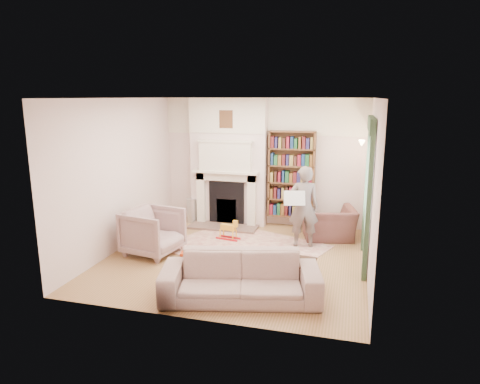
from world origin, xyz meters
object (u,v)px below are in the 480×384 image
(rocking_horse, at_px, (228,230))
(bookcase, at_px, (291,174))
(armchair_reading, at_px, (329,223))
(man_reading, at_px, (304,207))
(armchair_left, at_px, (153,232))
(paraffin_heater, at_px, (192,210))
(coffee_table, at_px, (290,273))
(sofa, at_px, (241,277))

(rocking_horse, bearing_deg, bookcase, 59.44)
(armchair_reading, relative_size, man_reading, 0.64)
(armchair_left, bearing_deg, paraffin_heater, 11.93)
(armchair_reading, xyz_separation_m, rocking_horse, (-1.95, -0.59, -0.11))
(armchair_left, distance_m, paraffin_heater, 2.10)
(armchair_reading, height_order, coffee_table, armchair_reading)
(coffee_table, bearing_deg, rocking_horse, 137.48)
(armchair_reading, relative_size, sofa, 0.45)
(coffee_table, relative_size, paraffin_heater, 1.27)
(bookcase, relative_size, armchair_reading, 1.85)
(armchair_reading, xyz_separation_m, man_reading, (-0.45, -0.60, 0.46))
(armchair_reading, xyz_separation_m, coffee_table, (-0.41, -2.45, -0.10))
(armchair_reading, height_order, paraffin_heater, armchair_reading)
(man_reading, xyz_separation_m, rocking_horse, (-1.50, 0.01, -0.58))
(sofa, distance_m, coffee_table, 0.85)
(coffee_table, distance_m, rocking_horse, 2.42)
(sofa, bearing_deg, armchair_left, 133.32)
(coffee_table, bearing_deg, armchair_left, 171.88)
(paraffin_heater, bearing_deg, bookcase, 5.93)
(armchair_left, distance_m, sofa, 2.40)
(sofa, xyz_separation_m, coffee_table, (0.63, 0.56, -0.10))
(sofa, bearing_deg, man_reading, 63.02)
(man_reading, height_order, coffee_table, man_reading)
(armchair_left, xyz_separation_m, paraffin_heater, (-0.07, 2.10, -0.14))
(bookcase, xyz_separation_m, armchair_reading, (0.87, -0.64, -0.85))
(bookcase, xyz_separation_m, sofa, (-0.16, -3.65, -0.85))
(armchair_left, bearing_deg, armchair_reading, -50.81)
(bookcase, height_order, man_reading, bookcase)
(bookcase, xyz_separation_m, paraffin_heater, (-2.24, -0.23, -0.90))
(armchair_left, bearing_deg, coffee_table, -96.03)
(rocking_horse, bearing_deg, man_reading, 10.18)
(bookcase, relative_size, coffee_table, 2.64)
(bookcase, bearing_deg, man_reading, -71.05)
(armchair_left, xyz_separation_m, rocking_horse, (1.10, 1.10, -0.21))
(bookcase, bearing_deg, paraffin_heater, -174.07)
(coffee_table, xyz_separation_m, paraffin_heater, (-2.70, 2.86, 0.05))
(sofa, relative_size, man_reading, 1.42)
(armchair_reading, distance_m, rocking_horse, 2.04)
(armchair_reading, height_order, man_reading, man_reading)
(bookcase, relative_size, paraffin_heater, 3.36)
(armchair_left, relative_size, rocking_horse, 1.92)
(rocking_horse, bearing_deg, armchair_reading, 27.44)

